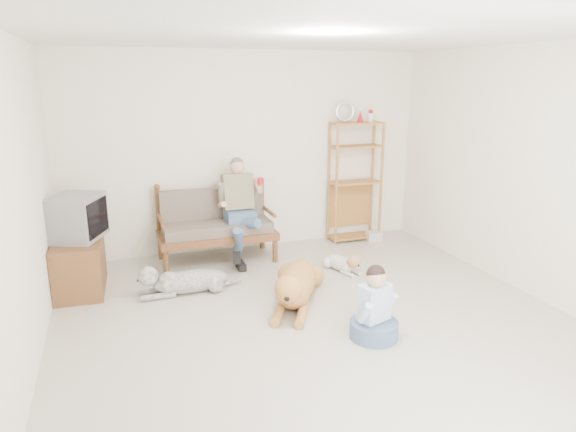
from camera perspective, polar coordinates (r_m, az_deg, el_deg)
name	(u,v)px	position (r m, az deg, el deg)	size (l,w,h in m)	color
floor	(325,332)	(5.01, 4.17, -12.75)	(5.50, 5.50, 0.00)	beige
ceiling	(332,32)	(4.44, 4.87, 19.75)	(5.50, 5.50, 0.00)	white
wall_back	(248,152)	(7.10, -4.46, 7.08)	(5.00, 5.00, 0.00)	white
wall_left	(12,218)	(4.23, -28.29, -0.21)	(5.50, 5.50, 0.00)	white
wall_right	(550,176)	(5.98, 27.08, 3.95)	(5.50, 5.50, 0.00)	white
loveseat	(216,224)	(6.79, -8.04, -0.86)	(1.50, 0.70, 0.95)	brown
man	(240,216)	(6.59, -5.34, -0.05)	(0.51, 0.73, 1.19)	#496487
etagere	(355,181)	(7.53, 7.44, 3.92)	(0.77, 0.34, 2.03)	#BC743B
book_stack	(374,236)	(7.70, 9.50, -2.23)	(0.21, 0.16, 0.14)	white
tv_stand	(79,265)	(6.25, -22.20, -5.08)	(0.55, 0.92, 0.60)	brown
crt_tv	(77,217)	(6.13, -22.38, -0.13)	(0.66, 0.73, 0.49)	slate
wall_outlet	(160,235)	(7.11, -14.04, -2.01)	(0.12, 0.02, 0.08)	white
golden_retriever	(295,285)	(5.53, 0.83, -7.65)	(0.88, 1.50, 0.49)	#B5753F
shaggy_dog	(181,281)	(5.88, -11.75, -7.10)	(1.22, 0.30, 0.36)	white
terrier	(344,263)	(6.43, 6.23, -5.22)	(0.34, 0.69, 0.27)	white
child	(374,312)	(4.86, 9.57, -10.46)	(0.45, 0.45, 0.71)	#496487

